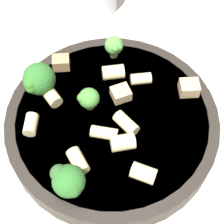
% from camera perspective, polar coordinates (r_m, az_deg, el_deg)
% --- Properties ---
extents(ground_plane, '(2.00, 2.00, 0.00)m').
position_cam_1_polar(ground_plane, '(0.45, 0.00, -2.71)').
color(ground_plane, '#BCB29E').
extents(pasta_bowl, '(0.24, 0.24, 0.03)m').
position_cam_1_polar(pasta_bowl, '(0.43, 0.00, -1.56)').
color(pasta_bowl, '#28231E').
rests_on(pasta_bowl, ground_plane).
extents(broccoli_floret_0, '(0.04, 0.03, 0.04)m').
position_cam_1_polar(broccoli_floret_0, '(0.37, -6.75, -10.37)').
color(broccoli_floret_0, '#9EC175').
rests_on(broccoli_floret_0, pasta_bowl).
extents(broccoli_floret_1, '(0.02, 0.02, 0.03)m').
position_cam_1_polar(broccoli_floret_1, '(0.46, 0.34, 10.01)').
color(broccoli_floret_1, '#9EC175').
rests_on(broccoli_floret_1, pasta_bowl).
extents(broccoli_floret_2, '(0.02, 0.02, 0.03)m').
position_cam_1_polar(broccoli_floret_2, '(0.42, -3.65, 2.05)').
color(broccoli_floret_2, '#93B766').
rests_on(broccoli_floret_2, pasta_bowl).
extents(broccoli_floret_3, '(0.04, 0.04, 0.04)m').
position_cam_1_polar(broccoli_floret_3, '(0.43, -11.17, 4.85)').
color(broccoli_floret_3, '#93B766').
rests_on(broccoli_floret_3, pasta_bowl).
extents(rigatoni_0, '(0.03, 0.02, 0.02)m').
position_cam_1_polar(rigatoni_0, '(0.38, 4.82, -9.28)').
color(rigatoni_0, beige).
rests_on(rigatoni_0, pasta_bowl).
extents(rigatoni_1, '(0.03, 0.03, 0.01)m').
position_cam_1_polar(rigatoni_1, '(0.44, 4.42, 5.07)').
color(rigatoni_1, beige).
rests_on(rigatoni_1, pasta_bowl).
extents(rigatoni_2, '(0.03, 0.03, 0.01)m').
position_cam_1_polar(rigatoni_2, '(0.40, -1.21, -3.21)').
color(rigatoni_2, beige).
rests_on(rigatoni_2, pasta_bowl).
extents(rigatoni_3, '(0.03, 0.03, 0.01)m').
position_cam_1_polar(rigatoni_3, '(0.42, -12.26, -1.86)').
color(rigatoni_3, beige).
rests_on(rigatoni_3, pasta_bowl).
extents(rigatoni_4, '(0.03, 0.03, 0.02)m').
position_cam_1_polar(rigatoni_4, '(0.45, 0.18, 6.08)').
color(rigatoni_4, beige).
rests_on(rigatoni_4, pasta_bowl).
extents(rigatoni_5, '(0.03, 0.02, 0.01)m').
position_cam_1_polar(rigatoni_5, '(0.41, 2.05, -1.87)').
color(rigatoni_5, beige).
rests_on(rigatoni_5, pasta_bowl).
extents(rigatoni_6, '(0.03, 0.02, 0.01)m').
position_cam_1_polar(rigatoni_6, '(0.39, -5.21, -7.46)').
color(rigatoni_6, beige).
rests_on(rigatoni_6, pasta_bowl).
extents(rigatoni_7, '(0.02, 0.02, 0.02)m').
position_cam_1_polar(rigatoni_7, '(0.43, -9.06, 2.21)').
color(rigatoni_7, beige).
rests_on(rigatoni_7, pasta_bowl).
extents(rigatoni_8, '(0.03, 0.03, 0.02)m').
position_cam_1_polar(rigatoni_8, '(0.39, 1.65, -4.67)').
color(rigatoni_8, beige).
rests_on(rigatoni_8, pasta_bowl).
extents(chicken_chunk_0, '(0.03, 0.03, 0.01)m').
position_cam_1_polar(chicken_chunk_0, '(0.43, 1.36, 2.83)').
color(chicken_chunk_0, tan).
rests_on(chicken_chunk_0, pasta_bowl).
extents(chicken_chunk_1, '(0.03, 0.03, 0.02)m').
position_cam_1_polar(chicken_chunk_1, '(0.46, -7.77, 7.46)').
color(chicken_chunk_1, tan).
rests_on(chicken_chunk_1, pasta_bowl).
extents(chicken_chunk_2, '(0.03, 0.03, 0.01)m').
position_cam_1_polar(chicken_chunk_2, '(0.44, 11.66, 3.65)').
color(chicken_chunk_2, tan).
rests_on(chicken_chunk_2, pasta_bowl).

